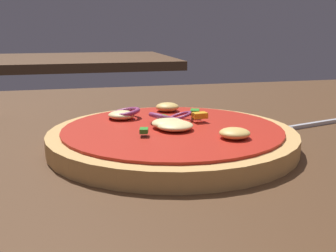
# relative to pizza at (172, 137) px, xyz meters

# --- Properties ---
(dining_table) EXTENTS (1.14, 1.02, 0.04)m
(dining_table) POSITION_rel_pizza_xyz_m (0.05, -0.02, -0.03)
(dining_table) COLOR #4C301C
(dining_table) RESTS_ON ground
(pizza) EXTENTS (0.28, 0.28, 0.04)m
(pizza) POSITION_rel_pizza_xyz_m (0.00, 0.00, 0.00)
(pizza) COLOR tan
(pizza) RESTS_ON dining_table
(fork) EXTENTS (0.17, 0.06, 0.01)m
(fork) POSITION_rel_pizza_xyz_m (0.19, 0.05, -0.01)
(fork) COLOR silver
(fork) RESTS_ON dining_table
(background_table) EXTENTS (0.84, 0.67, 0.04)m
(background_table) POSITION_rel_pizza_xyz_m (-0.06, 1.47, -0.03)
(background_table) COLOR #4C301C
(background_table) RESTS_ON ground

